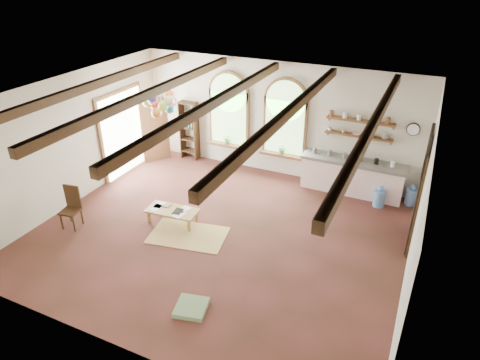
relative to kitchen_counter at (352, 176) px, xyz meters
The scene contains 27 objects.
floor 3.97m from the kitchen_counter, 125.71° to the right, with size 8.00×8.00×0.00m, color #5C2926.
ceiling_beams 4.73m from the kitchen_counter, 125.71° to the right, with size 6.20×6.80×0.18m, color #3C2813, non-canonical shape.
window_left 3.88m from the kitchen_counter, behind, with size 1.30×0.28×2.20m.
window_right 2.32m from the kitchen_counter, behind, with size 1.30×0.28×2.20m.
left_doorway 6.44m from the kitchen_counter, 167.37° to the right, with size 0.10×1.90×2.50m, color brown.
right_doorway 2.45m from the kitchen_counter, 45.86° to the right, with size 0.10×1.30×2.40m, color black.
kitchen_counter is the anchor object (origin of this frame).
wall_shelf_lower 1.09m from the kitchen_counter, 90.00° to the left, with size 1.70×0.24×0.04m, color brown.
wall_shelf_upper 1.49m from the kitchen_counter, 90.00° to the left, with size 1.70×0.24×0.04m, color brown.
wall_clock 1.91m from the kitchen_counter, 11.31° to the left, with size 0.32×0.32×0.04m, color black.
bookshelf 5.02m from the kitchen_counter, behind, with size 0.53×0.32×1.80m.
coffee_table 4.77m from the kitchen_counter, 137.28° to the right, with size 1.26×0.66×0.35m.
side_chair 7.04m from the kitchen_counter, 141.88° to the right, with size 0.45×0.45×1.00m.
floor_mat 4.61m from the kitchen_counter, 129.23° to the right, with size 1.70×1.05×0.02m, color tan.
floor_cushion 5.76m from the kitchen_counter, 106.82° to the right, with size 0.55×0.55×0.09m, color #6A885E.
water_jug_a 0.93m from the kitchen_counter, 27.44° to the right, with size 0.29×0.29×0.56m.
water_jug_b 1.54m from the kitchen_counter, ahead, with size 0.29×0.29×0.56m.
balloon_cluster 5.32m from the kitchen_counter, 160.97° to the right, with size 0.93×1.01×1.16m.
table_book 4.90m from the kitchen_counter, 140.49° to the right, with size 0.15×0.22×0.02m, color olive.
tablet 4.66m from the kitchen_counter, 135.83° to the right, with size 0.19×0.28×0.01m, color black.
potted_plant_left 3.72m from the kitchen_counter, behind, with size 0.27×0.23×0.30m, color #598C4C.
potted_plant_right 2.04m from the kitchen_counter, behind, with size 0.27×0.23×0.30m, color #598C4C.
shelf_cup_a 1.38m from the kitchen_counter, 166.50° to the left, with size 0.12×0.10×0.10m, color white.
shelf_cup_b 1.22m from the kitchen_counter, 155.77° to the left, with size 0.10×0.10×0.09m, color beige.
shelf_bowl_a 1.14m from the kitchen_counter, 105.52° to the left, with size 0.22×0.22×0.05m, color beige.
shelf_bowl_b 1.18m from the kitchen_counter, 30.96° to the left, with size 0.20×0.20×0.06m, color #8C664C.
shelf_vase 1.37m from the kitchen_counter, 15.48° to the left, with size 0.18×0.18×0.19m, color slate.
Camera 1 is at (3.81, -7.10, 5.62)m, focal length 32.00 mm.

